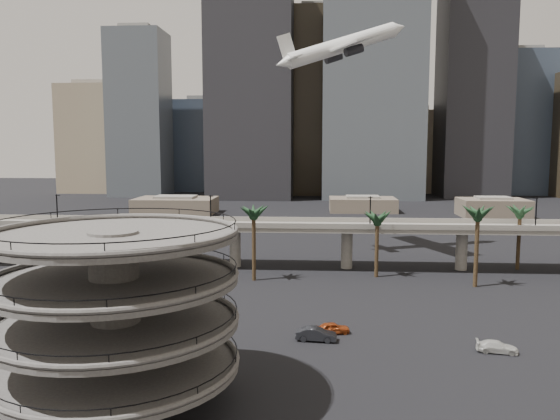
# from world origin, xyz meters

# --- Properties ---
(ground) EXTENTS (700.00, 700.00, 0.00)m
(ground) POSITION_xyz_m (0.00, 0.00, 0.00)
(ground) COLOR black
(ground) RESTS_ON ground
(parking_ramp) EXTENTS (22.20, 22.20, 17.35)m
(parking_ramp) POSITION_xyz_m (-13.00, -4.00, 9.84)
(parking_ramp) COLOR #4B4846
(parking_ramp) RESTS_ON ground
(overpass) EXTENTS (130.00, 9.30, 14.70)m
(overpass) POSITION_xyz_m (0.00, 55.00, 7.34)
(overpass) COLOR slate
(overpass) RESTS_ON ground
(palm_trees) EXTENTS (54.40, 18.40, 14.00)m
(palm_trees) POSITION_xyz_m (21.48, 47.47, 11.30)
(palm_trees) COLOR #42321C
(palm_trees) RESTS_ON ground
(low_buildings) EXTENTS (135.00, 27.50, 6.80)m
(low_buildings) POSITION_xyz_m (6.89, 142.30, 2.86)
(low_buildings) COLOR brown
(low_buildings) RESTS_ON ground
(skyline) EXTENTS (269.00, 86.00, 122.35)m
(skyline) POSITION_xyz_m (15.11, 217.08, 44.75)
(skyline) COLOR #816D59
(skyline) RESTS_ON ground
(airborne_jet) EXTENTS (30.23, 27.97, 13.02)m
(airborne_jet) POSITION_xyz_m (10.32, 71.23, 45.29)
(airborne_jet) COLOR silver
(airborne_jet) RESTS_ON ground
(car_a) EXTENTS (4.61, 2.73, 1.47)m
(car_a) POSITION_xyz_m (7.14, 16.88, 0.74)
(car_a) COLOR #9C3D16
(car_a) RESTS_ON ground
(car_b) EXTENTS (5.14, 2.19, 1.65)m
(car_b) POSITION_xyz_m (5.07, 14.19, 0.82)
(car_b) COLOR black
(car_b) RESTS_ON ground
(car_c) EXTENTS (4.87, 2.61, 1.34)m
(car_c) POSITION_xyz_m (25.93, 11.75, 0.67)
(car_c) COLOR silver
(car_c) RESTS_ON ground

